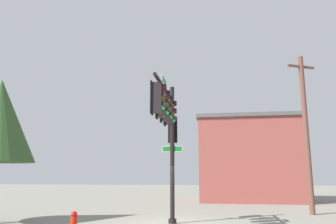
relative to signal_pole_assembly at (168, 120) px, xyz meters
The scene contains 5 objects.
ground_plane 4.63m from the signal_pole_assembly, behind, with size 120.00×120.00×0.00m, color gray.
signal_pole_assembly is the anchor object (origin of this frame).
utility_pole 9.12m from the signal_pole_assembly, 129.90° to the left, with size 0.90×1.67×8.97m.
fire_hydrant 5.44m from the signal_pole_assembly, 56.19° to the right, with size 0.33×0.24×0.83m.
brick_building 16.24m from the signal_pole_assembly, 164.20° to the left, with size 7.23×8.18×6.89m.
Camera 1 is at (15.06, 2.21, 2.09)m, focal length 35.21 mm.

